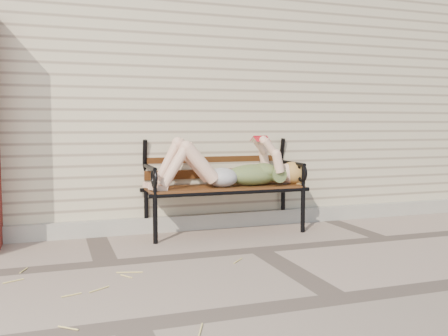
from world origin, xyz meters
name	(u,v)px	position (x,y,z in m)	size (l,w,h in m)	color
ground	(259,250)	(0.00, 0.00, 0.00)	(80.00, 80.00, 0.00)	gray
house_wall	(174,92)	(0.00, 3.00, 1.50)	(8.00, 4.00, 3.00)	beige
foundation_strip	(222,220)	(0.00, 0.97, 0.07)	(8.00, 0.10, 0.15)	#A7A497
garden_bench	(222,171)	(-0.05, 0.83, 0.60)	(1.65, 0.66, 1.07)	black
reading_woman	(227,168)	(-0.03, 0.70, 0.64)	(1.56, 0.35, 0.49)	#0A3747
straw_scatter	(35,286)	(-1.74, -0.41, 0.01)	(2.87, 1.75, 0.01)	#E3CD6E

